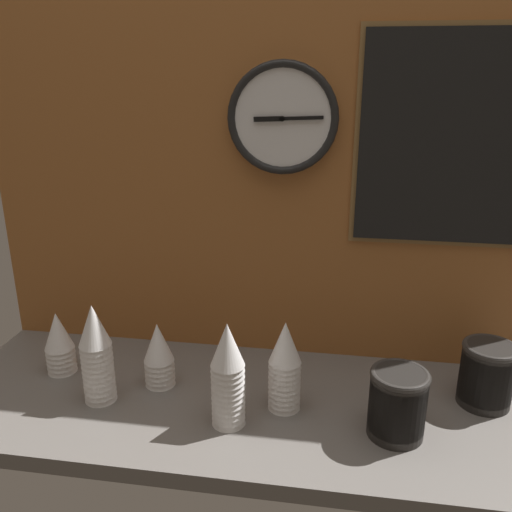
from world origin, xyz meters
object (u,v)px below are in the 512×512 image
object	(u,v)px
cup_stack_center	(228,375)
bowl_stack_far_right	(487,373)
wall_clock	(281,118)
cup_stack_left	(96,354)
menu_board	(455,140)
cup_stack_center_right	(285,366)
bowl_stack_right	(397,402)
cup_stack_center_left	(159,354)
cup_stack_far_left	(59,343)

from	to	relation	value
cup_stack_center	bowl_stack_far_right	world-z (taller)	cup_stack_center
bowl_stack_far_right	wall_clock	distance (cm)	78.62
cup_stack_left	menu_board	world-z (taller)	menu_board
cup_stack_center	bowl_stack_far_right	distance (cm)	61.71
bowl_stack_far_right	menu_board	bearing A→B (deg)	120.61
bowl_stack_far_right	wall_clock	bearing A→B (deg)	162.40
cup_stack_center_right	bowl_stack_far_right	distance (cm)	48.27
bowl_stack_right	cup_stack_center	bearing A→B (deg)	-177.02
menu_board	cup_stack_center_right	bearing A→B (deg)	-144.24
cup_stack_center_left	menu_board	bearing A→B (deg)	17.26
cup_stack_far_left	bowl_stack_far_right	size ratio (longest dim) A/B	1.09
cup_stack_center	menu_board	distance (cm)	76.56
bowl_stack_right	menu_board	size ratio (longest dim) A/B	0.30
bowl_stack_right	cup_stack_far_left	bearing A→B (deg)	171.31
cup_stack_center_left	cup_stack_left	bearing A→B (deg)	-144.29
cup_stack_center_left	menu_board	xyz separation A→B (cm)	(69.36, 21.55, 51.82)
cup_stack_center_right	menu_board	xyz separation A→B (cm)	(37.00, 26.65, 49.10)
cup_stack_far_left	bowl_stack_far_right	xyz separation A→B (cm)	(107.47, 2.30, -0.37)
cup_stack_center_left	menu_board	world-z (taller)	menu_board
cup_stack_far_left	menu_board	world-z (taller)	menu_board
cup_stack_center_right	bowl_stack_right	distance (cm)	26.16
cup_stack_center	cup_stack_center_left	distance (cm)	24.70
cup_stack_far_left	menu_board	xyz separation A→B (cm)	(97.20, 19.65, 51.82)
bowl_stack_far_right	cup_stack_far_left	bearing A→B (deg)	-178.77
cup_stack_center_right	wall_clock	distance (cm)	59.70
wall_clock	cup_stack_center_left	bearing A→B (deg)	-143.34
cup_stack_far_left	bowl_stack_right	size ratio (longest dim) A/B	1.09
cup_stack_center	menu_board	world-z (taller)	menu_board
cup_stack_far_left	cup_stack_left	size ratio (longest dim) A/B	0.68
cup_stack_left	cup_stack_center_left	bearing A→B (deg)	35.71
cup_stack_left	bowl_stack_right	size ratio (longest dim) A/B	1.61
cup_stack_center	wall_clock	size ratio (longest dim) A/B	0.91
cup_stack_left	bowl_stack_right	distance (cm)	70.00
cup_stack_left	cup_stack_center_left	distance (cm)	15.56
wall_clock	bowl_stack_right	bearing A→B (deg)	-46.81
cup_stack_far_left	cup_stack_center_right	xyz separation A→B (cm)	(60.20, -7.00, 2.72)
cup_stack_center_right	menu_board	size ratio (longest dim) A/B	0.43
cup_stack_far_left	cup_stack_center	xyz separation A→B (cm)	(48.40, -14.99, 4.08)
menu_board	cup_stack_center	bearing A→B (deg)	-144.64
bowl_stack_right	wall_clock	distance (cm)	71.59
cup_stack_center_right	cup_stack_center_left	xyz separation A→B (cm)	(-32.36, 5.10, -2.72)
bowl_stack_right	wall_clock	size ratio (longest dim) A/B	0.57
cup_stack_far_left	cup_stack_center_right	bearing A→B (deg)	-6.63
cup_stack_center_right	menu_board	distance (cm)	67.01
wall_clock	menu_board	xyz separation A→B (cm)	(41.61, 0.89, -4.55)
cup_stack_center_right	wall_clock	xyz separation A→B (cm)	(-4.61, 25.76, 53.66)
wall_clock	cup_stack_center_right	bearing A→B (deg)	-79.86
cup_stack_center_left	bowl_stack_far_right	world-z (taller)	cup_stack_center_left
bowl_stack_right	wall_clock	xyz separation A→B (cm)	(-29.87, 31.81, 56.75)
cup_stack_center_left	bowl_stack_far_right	xyz separation A→B (cm)	(79.62, 4.20, -0.37)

